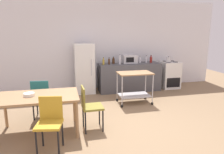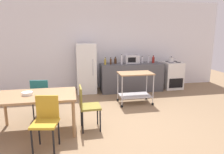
% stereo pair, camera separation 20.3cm
% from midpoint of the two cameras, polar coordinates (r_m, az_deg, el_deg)
% --- Properties ---
extents(ground_plane, '(12.00, 12.00, 0.00)m').
position_cam_midpoint_polar(ground_plane, '(4.46, 4.54, -13.46)').
color(ground_plane, '#8C7051').
extents(back_wall, '(8.40, 0.12, 2.90)m').
position_cam_midpoint_polar(back_wall, '(7.16, -2.17, 8.54)').
color(back_wall, white).
rests_on(back_wall, ground_plane).
extents(kitchen_counter, '(2.00, 0.64, 0.90)m').
position_cam_midpoint_polar(kitchen_counter, '(6.92, 6.06, -0.04)').
color(kitchen_counter, '#4C4C51').
rests_on(kitchen_counter, ground_plane).
extents(dining_table, '(1.50, 0.90, 0.75)m').
position_cam_midpoint_polar(dining_table, '(4.27, -18.53, -5.57)').
color(dining_table, '#A37A51').
rests_on(dining_table, ground_plane).
extents(chair_teal, '(0.45, 0.45, 0.89)m').
position_cam_midpoint_polar(chair_teal, '(5.00, -17.49, -4.72)').
color(chair_teal, '#1E666B').
rests_on(chair_teal, ground_plane).
extents(chair_olive, '(0.41, 0.41, 0.89)m').
position_cam_midpoint_polar(chair_olive, '(4.20, -5.44, -7.45)').
color(chair_olive, olive).
rests_on(chair_olive, ground_plane).
extents(chair_mustard, '(0.47, 0.47, 0.89)m').
position_cam_midpoint_polar(chair_mustard, '(3.68, -15.89, -10.91)').
color(chair_mustard, gold).
rests_on(chair_mustard, ground_plane).
extents(stove_oven, '(0.60, 0.61, 0.92)m').
position_cam_midpoint_polar(stove_oven, '(7.49, 16.69, 0.47)').
color(stove_oven, white).
rests_on(stove_oven, ground_plane).
extents(refrigerator, '(0.60, 0.63, 1.55)m').
position_cam_midpoint_polar(refrigerator, '(6.68, -6.12, 2.35)').
color(refrigerator, white).
rests_on(refrigerator, ground_plane).
extents(kitchen_cart, '(0.91, 0.57, 0.85)m').
position_cam_midpoint_polar(kitchen_cart, '(5.69, 7.30, -1.57)').
color(kitchen_cart, '#A37A51').
rests_on(kitchen_cart, ground_plane).
extents(bottle_hot_sauce, '(0.07, 0.07, 0.23)m').
position_cam_midpoint_polar(bottle_hot_sauce, '(6.56, -0.97, 4.13)').
color(bottle_hot_sauce, gold).
rests_on(bottle_hot_sauce, kitchen_counter).
extents(bottle_olive_oil, '(0.06, 0.06, 0.22)m').
position_cam_midpoint_polar(bottle_olive_oil, '(6.62, 0.54, 4.23)').
color(bottle_olive_oil, '#4C2D19').
rests_on(bottle_olive_oil, kitchen_counter).
extents(bottle_wine, '(0.08, 0.08, 0.22)m').
position_cam_midpoint_polar(bottle_wine, '(6.78, 1.77, 4.39)').
color(bottle_wine, '#4C2D19').
rests_on(bottle_wine, kitchen_counter).
extents(bottle_sesame_oil, '(0.06, 0.06, 0.31)m').
position_cam_midpoint_polar(bottle_sesame_oil, '(6.64, 3.50, 4.57)').
color(bottle_sesame_oil, silver).
rests_on(bottle_sesame_oil, kitchen_counter).
extents(microwave, '(0.46, 0.35, 0.26)m').
position_cam_midpoint_polar(microwave, '(6.90, 6.17, 4.81)').
color(microwave, silver).
rests_on(microwave, kitchen_counter).
extents(bottle_vinegar, '(0.08, 0.08, 0.22)m').
position_cam_midpoint_polar(bottle_vinegar, '(6.99, 8.96, 4.53)').
color(bottle_vinegar, silver).
rests_on(bottle_vinegar, kitchen_counter).
extents(bottle_soy_sauce, '(0.06, 0.06, 0.24)m').
position_cam_midpoint_polar(bottle_soy_sauce, '(7.05, 10.69, 4.54)').
color(bottle_soy_sauce, silver).
rests_on(bottle_soy_sauce, kitchen_counter).
extents(bottle_sparkling_water, '(0.08, 0.08, 0.25)m').
position_cam_midpoint_polar(bottle_sparkling_water, '(7.08, 11.90, 4.56)').
color(bottle_sparkling_water, maroon).
rests_on(bottle_sparkling_water, kitchen_counter).
extents(fruit_bowl, '(0.20, 0.20, 0.06)m').
position_cam_midpoint_polar(fruit_bowl, '(4.27, -20.67, -4.22)').
color(fruit_bowl, white).
rests_on(fruit_bowl, dining_table).
extents(kettle, '(0.24, 0.17, 0.19)m').
position_cam_midpoint_polar(kettle, '(7.25, 16.49, 4.52)').
color(kettle, silver).
rests_on(kettle, stove_oven).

